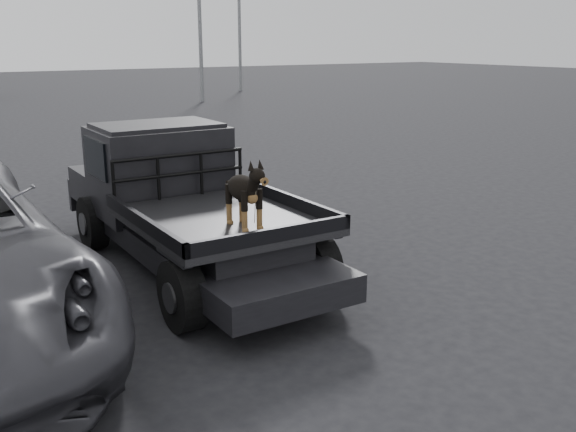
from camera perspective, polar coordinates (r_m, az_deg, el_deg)
ground at (r=6.71m, az=-4.71°, el=-10.29°), size 120.00×120.00×0.00m
flatbed_ute at (r=8.45m, az=-8.80°, el=-1.60°), size 2.00×5.40×0.92m
ute_cab at (r=9.10m, az=-11.46°, el=5.33°), size 1.72×1.30×0.88m
headache_rack at (r=8.45m, az=-9.55°, el=3.51°), size 1.80×0.08×0.55m
dog at (r=6.98m, az=-3.96°, el=1.98°), size 0.32×0.60×0.74m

